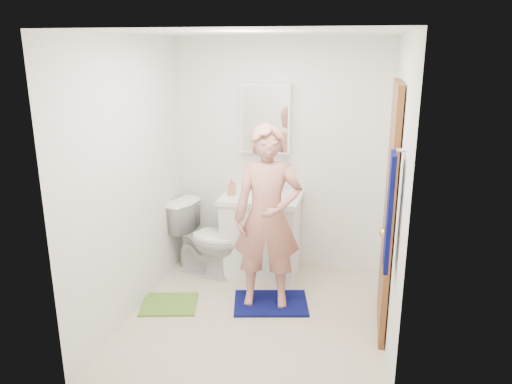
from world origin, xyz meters
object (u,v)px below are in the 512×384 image
Objects in this scene: toilet at (207,238)px; vanity_cabinet at (261,237)px; towel at (389,212)px; man at (267,218)px; medicine_cabinet at (266,118)px; toothbrush_cup at (273,189)px; soap_dispenser at (232,187)px.

vanity_cabinet is at bearing -61.27° from toilet.
man is (-0.99, 0.84, -0.40)m from towel.
vanity_cabinet is 1.22m from medicine_cabinet.
vanity_cabinet is 6.39× the size of toothbrush_cup.
man reaches higher than vanity_cabinet.
medicine_cabinet is 0.92× the size of toilet.
vanity_cabinet is 2.08m from towel.
toothbrush_cup is (0.41, 0.11, -0.04)m from soap_dispenser.
toilet is 0.86m from toothbrush_cup.
towel is at bearing -51.53° from vanity_cabinet.
medicine_cabinet is 0.73m from toothbrush_cup.
medicine_cabinet reaches higher than soap_dispenser.
soap_dispenser is 0.79m from man.
soap_dispenser is at bearing 135.61° from towel.
man is (0.08, -0.72, -0.05)m from toothbrush_cup.
man is at bearing -83.47° from toothbrush_cup.
towel is 6.39× the size of toothbrush_cup.
towel is (1.18, -1.48, 0.85)m from vanity_cabinet.
towel is 2.38m from toilet.
toilet is (-1.74, 1.37, -0.87)m from towel.
towel is at bearing -55.53° from toothbrush_cup.
towel reaches higher than soap_dispenser.
toothbrush_cup is at bearing 33.81° from vanity_cabinet.
toothbrush_cup is (-1.07, 1.56, -0.35)m from towel.
soap_dispenser reaches higher than toilet.
man is (0.19, -0.87, -0.75)m from medicine_cabinet.
man is (0.19, -0.65, 0.45)m from vanity_cabinet.
medicine_cabinet is 0.87× the size of towel.
toothbrush_cup is 0.73m from man.
toothbrush_cup is (0.67, 0.19, 0.52)m from toilet.
medicine_cabinet is at bearing -41.51° from toilet.
towel reaches higher than toothbrush_cup.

